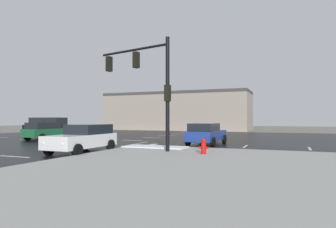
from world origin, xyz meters
The scene contains 12 objects.
ground_plane centered at (0.00, 0.00, 0.00)m, with size 120.00×120.00×0.00m, color slate.
road_asphalt centered at (0.00, 0.00, 0.01)m, with size 44.00×44.00×0.02m, color black.
sidewalk_corner centered at (12.00, -12.00, 0.07)m, with size 18.00×18.00×0.14m, color #9E9E99.
snow_strip_curbside centered at (5.00, -4.00, 0.17)m, with size 4.00×1.60×0.06m, color white.
lane_markings centered at (1.20, -1.38, 0.02)m, with size 36.15×36.15×0.01m.
traffic_signal_mast centered at (5.25, -5.53, 4.33)m, with size 5.09×1.34×6.32m.
fire_hydrant centered at (8.77, -6.33, 0.54)m, with size 0.48×0.26×0.79m.
strip_building_background centered at (-5.29, 27.14, 3.22)m, with size 25.00×8.00×6.44m.
sedan_white centered at (2.05, -7.21, 0.85)m, with size 2.10×4.57×1.58m.
sedan_blue centered at (7.21, 0.07, 0.85)m, with size 2.19×4.60×1.58m.
sedan_green centered at (-7.23, -0.50, 0.85)m, with size 2.32×4.65×1.58m.
suv_black centered at (-10.19, 2.58, 1.09)m, with size 4.97×2.54×2.03m.
Camera 1 is at (12.74, -20.77, 1.93)m, focal length 31.41 mm.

